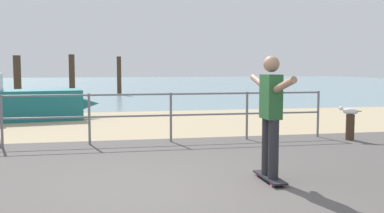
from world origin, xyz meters
name	(u,v)px	position (x,y,z in m)	size (l,w,h in m)	color
beach_strip	(132,123)	(0.00, 7.00, 0.00)	(24.00, 6.00, 0.04)	tan
sea_surface	(112,84)	(0.00, 35.00, 0.00)	(72.00, 50.00, 0.04)	#75939E
railing_fence	(46,112)	(-1.90, 3.60, 0.70)	(11.67, 0.05, 1.05)	slate
sailboat	(9,104)	(-3.48, 8.11, 0.52)	(5.06, 2.04, 4.84)	#19666B
skateboard	(270,178)	(1.45, 0.16, 0.07)	(0.21, 0.80, 0.08)	black
skateboarder	(271,109)	(1.45, 0.16, 1.02)	(0.22, 1.45, 1.65)	#26262B
bollard_short	(350,128)	(4.39, 3.08, 0.28)	(0.18, 0.18, 0.57)	#422D1E
seagull	(350,111)	(4.38, 3.08, 0.64)	(0.45, 0.28, 0.18)	white
groyne_post_1	(17,78)	(-4.80, 16.93, 1.06)	(0.35, 0.35, 2.12)	#422D1E
groyne_post_2	(72,76)	(-2.36, 18.09, 1.10)	(0.30, 0.30, 2.21)	#422D1E
groyne_post_3	(119,76)	(0.09, 19.65, 1.07)	(0.24, 0.24, 2.14)	#422D1E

